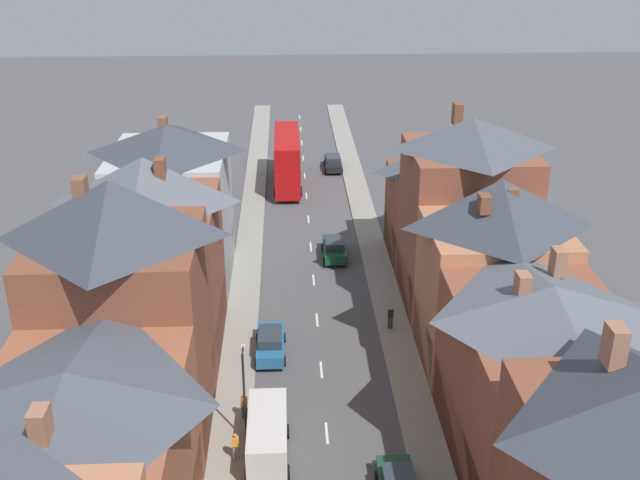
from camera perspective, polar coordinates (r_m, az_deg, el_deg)
name	(u,v)px	position (r m, az deg, el deg)	size (l,w,h in m)	color
pavement_left	(247,269)	(58.35, -5.58, -2.20)	(2.20, 104.00, 0.14)	gray
pavement_right	(378,266)	(58.68, 4.42, -2.00)	(2.20, 104.00, 0.14)	gray
centre_line_dashes	(314,280)	(56.53, -0.49, -3.06)	(0.14, 97.80, 0.01)	silver
terrace_row_left	(112,369)	(36.71, -15.54, -9.44)	(8.00, 52.99, 14.20)	beige
terrace_row_right	(536,355)	(38.57, 16.15, -8.42)	(8.00, 54.53, 13.80)	#A36042
double_decker_bus_lead	(287,159)	(74.89, -2.52, 6.19)	(2.74, 10.80, 5.30)	#B70F0F
car_near_blue	(270,343)	(47.30, -3.80, -7.81)	(1.90, 4.43, 1.67)	#236093
car_parked_left_a	(333,163)	(80.21, 1.01, 5.92)	(1.90, 4.40, 1.60)	black
car_parked_right_a	(334,248)	(59.71, 1.09, -0.62)	(1.90, 4.27, 1.67)	#144728
delivery_van	(267,436)	(39.12, -4.02, -14.66)	(2.20, 5.20, 2.41)	silver
pedestrian_mid_left	(235,445)	(39.20, -6.46, -15.26)	(0.36, 0.22, 1.61)	gray
pedestrian_mid_right	(244,405)	(41.78, -5.81, -12.39)	(0.36, 0.22, 1.61)	#3D4256
pedestrian_far_left	(391,316)	(49.84, 5.40, -5.82)	(0.36, 0.22, 1.61)	#23232D
street_lamp	(244,390)	(39.06, -5.79, -11.32)	(0.20, 1.12, 5.50)	black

